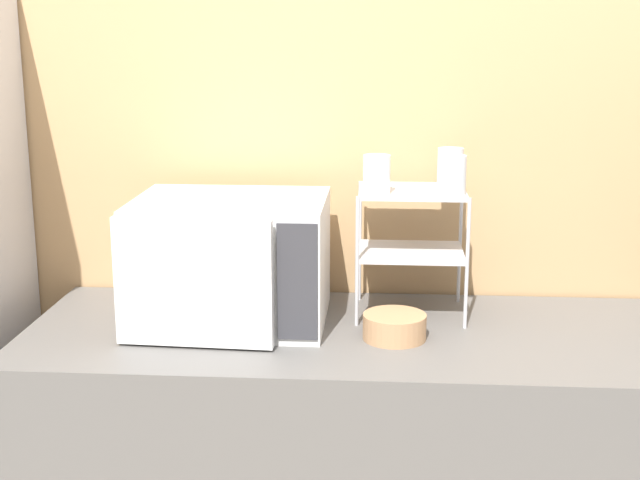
{
  "coord_description": "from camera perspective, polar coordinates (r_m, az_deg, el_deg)",
  "views": [
    {
      "loc": [
        0.07,
        -1.87,
        1.68
      ],
      "look_at": [
        -0.09,
        0.37,
        1.14
      ],
      "focal_mm": 50.0,
      "sensor_mm": 36.0,
      "label": 1
    }
  ],
  "objects": [
    {
      "name": "glass_back_right",
      "position": [
        2.47,
        8.34,
        4.67
      ],
      "size": [
        0.07,
        0.07,
        0.1
      ],
      "color": "silver",
      "rests_on": "dish_rack"
    },
    {
      "name": "glass_front_right",
      "position": [
        2.33,
        8.48,
        4.14
      ],
      "size": [
        0.07,
        0.07,
        0.1
      ],
      "color": "silver",
      "rests_on": "dish_rack"
    },
    {
      "name": "dish_rack",
      "position": [
        2.42,
        5.87,
        0.99
      ],
      "size": [
        0.3,
        0.24,
        0.35
      ],
      "color": "#B2B2B7",
      "rests_on": "counter"
    },
    {
      "name": "bowl",
      "position": [
        2.28,
        4.79,
        -5.57
      ],
      "size": [
        0.16,
        0.16,
        0.06
      ],
      "color": "#AD7F56",
      "rests_on": "counter"
    },
    {
      "name": "glass_front_left",
      "position": [
        2.32,
        3.65,
        4.2
      ],
      "size": [
        0.07,
        0.07,
        0.1
      ],
      "color": "silver",
      "rests_on": "dish_rack"
    },
    {
      "name": "microwave",
      "position": [
        2.37,
        -5.81,
        -1.36
      ],
      "size": [
        0.5,
        0.45,
        0.33
      ],
      "color": "silver",
      "rests_on": "counter"
    },
    {
      "name": "wall_back",
      "position": [
        2.61,
        2.56,
        5.1
      ],
      "size": [
        8.0,
        0.06,
        2.6
      ],
      "color": "tan",
      "rests_on": "ground_plane"
    }
  ]
}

